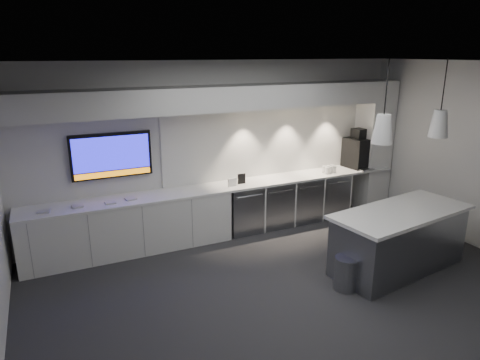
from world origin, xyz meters
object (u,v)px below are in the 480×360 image
island (399,239)px  bin (346,273)px  coffee_machine (358,151)px  wall_tv (111,155)px

island → bin: 1.10m
bin → coffee_machine: 3.40m
wall_tv → coffee_machine: 4.74m
island → bin: size_ratio=4.97×
island → coffee_machine: size_ratio=2.93×
wall_tv → bin: (2.58, -2.69, -1.33)m
wall_tv → bin: wall_tv is taller
bin → coffee_machine: coffee_machine is taller
wall_tv → coffee_machine: (4.73, -0.25, -0.34)m
island → bin: island is taller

